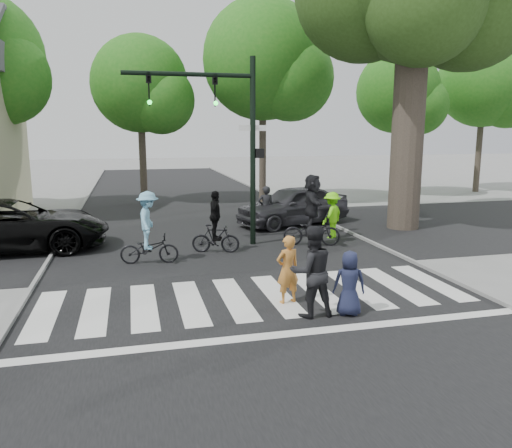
# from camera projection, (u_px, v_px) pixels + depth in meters

# --- Properties ---
(ground) EXTENTS (120.00, 120.00, 0.00)m
(ground) POSITION_uv_depth(u_px,v_px,m) (268.00, 312.00, 10.39)
(ground) COLOR gray
(ground) RESTS_ON ground
(road_stem) EXTENTS (10.00, 70.00, 0.01)m
(road_stem) POSITION_uv_depth(u_px,v_px,m) (224.00, 255.00, 15.15)
(road_stem) COLOR black
(road_stem) RESTS_ON ground
(road_cross) EXTENTS (70.00, 10.00, 0.01)m
(road_cross) POSITION_uv_depth(u_px,v_px,m) (209.00, 235.00, 18.01)
(road_cross) COLOR black
(road_cross) RESTS_ON ground
(curb_left) EXTENTS (0.10, 70.00, 0.10)m
(curb_left) POSITION_uv_depth(u_px,v_px,m) (46.00, 264.00, 13.93)
(curb_left) COLOR gray
(curb_left) RESTS_ON ground
(curb_right) EXTENTS (0.10, 70.00, 0.10)m
(curb_right) POSITION_uv_depth(u_px,v_px,m) (375.00, 244.00, 16.36)
(curb_right) COLOR gray
(curb_right) RESTS_ON ground
(crosswalk) EXTENTS (10.00, 3.85, 0.01)m
(crosswalk) POSITION_uv_depth(u_px,v_px,m) (260.00, 301.00, 11.02)
(crosswalk) COLOR silver
(crosswalk) RESTS_ON ground
(traffic_signal) EXTENTS (4.45, 0.29, 6.00)m
(traffic_signal) POSITION_uv_depth(u_px,v_px,m) (227.00, 125.00, 15.66)
(traffic_signal) COLOR black
(traffic_signal) RESTS_ON ground
(bg_tree_2) EXTENTS (5.04, 4.80, 8.40)m
(bg_tree_2) POSITION_uv_depth(u_px,v_px,m) (145.00, 88.00, 24.73)
(bg_tree_2) COLOR brown
(bg_tree_2) RESTS_ON ground
(bg_tree_3) EXTENTS (6.30, 6.00, 10.20)m
(bg_tree_3) POSITION_uv_depth(u_px,v_px,m) (270.00, 64.00, 24.69)
(bg_tree_3) COLOR brown
(bg_tree_3) RESTS_ON ground
(bg_tree_4) EXTENTS (4.83, 4.60, 8.15)m
(bg_tree_4) POSITION_uv_depth(u_px,v_px,m) (403.00, 95.00, 27.65)
(bg_tree_4) COLOR brown
(bg_tree_4) RESTS_ON ground
(bg_tree_5) EXTENTS (5.67, 5.40, 9.30)m
(bg_tree_5) POSITION_uv_depth(u_px,v_px,m) (490.00, 85.00, 29.51)
(bg_tree_5) COLOR brown
(bg_tree_5) RESTS_ON ground
(pedestrian_woman) EXTENTS (0.62, 0.48, 1.51)m
(pedestrian_woman) POSITION_uv_depth(u_px,v_px,m) (288.00, 269.00, 10.82)
(pedestrian_woman) COLOR #CD8133
(pedestrian_woman) RESTS_ON ground
(pedestrian_child) EXTENTS (0.75, 0.59, 1.35)m
(pedestrian_child) POSITION_uv_depth(u_px,v_px,m) (349.00, 283.00, 10.11)
(pedestrian_child) COLOR #1E2340
(pedestrian_child) RESTS_ON ground
(pedestrian_adult) EXTENTS (0.92, 0.72, 1.88)m
(pedestrian_adult) POSITION_uv_depth(u_px,v_px,m) (312.00, 271.00, 10.01)
(pedestrian_adult) COLOR black
(pedestrian_adult) RESTS_ON ground
(cyclist_left) EXTENTS (1.69, 1.13, 2.07)m
(cyclist_left) POSITION_uv_depth(u_px,v_px,m) (149.00, 233.00, 14.03)
(cyclist_left) COLOR black
(cyclist_left) RESTS_ON ground
(cyclist_mid) EXTENTS (1.53, 0.97, 1.93)m
(cyclist_mid) POSITION_uv_depth(u_px,v_px,m) (215.00, 228.00, 15.29)
(cyclist_mid) COLOR black
(cyclist_mid) RESTS_ON ground
(cyclist_right) EXTENTS (1.95, 1.81, 2.34)m
(cyclist_right) POSITION_uv_depth(u_px,v_px,m) (312.00, 214.00, 16.21)
(cyclist_right) COLOR black
(cyclist_right) RESTS_ON ground
(car_suv) EXTENTS (5.94, 2.88, 1.63)m
(car_suv) POSITION_uv_depth(u_px,v_px,m) (11.00, 225.00, 15.51)
(car_suv) COLOR black
(car_suv) RESTS_ON ground
(car_grey) EXTENTS (4.99, 3.19, 1.58)m
(car_grey) POSITION_uv_depth(u_px,v_px,m) (293.00, 205.00, 19.82)
(car_grey) COLOR #37363B
(car_grey) RESTS_ON ground
(bystander_hivis) EXTENTS (1.20, 1.12, 1.62)m
(bystander_hivis) POSITION_uv_depth(u_px,v_px,m) (332.00, 215.00, 17.42)
(bystander_hivis) COLOR #79FF14
(bystander_hivis) RESTS_ON ground
(bystander_dark) EXTENTS (0.63, 0.43, 1.66)m
(bystander_dark) POSITION_uv_depth(u_px,v_px,m) (266.00, 208.00, 18.95)
(bystander_dark) COLOR black
(bystander_dark) RESTS_ON ground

